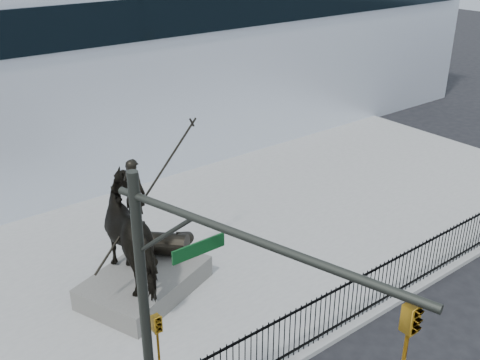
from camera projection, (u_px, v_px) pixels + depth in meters
ground at (390, 347)px, 15.09m from camera, size 120.00×120.00×0.00m
plaza at (232, 239)px, 20.08m from camera, size 30.00×12.00×0.15m
building at (72, 55)px, 27.55m from camera, size 44.00×14.00×9.00m
picket_fence at (357, 297)px, 15.61m from camera, size 22.10×0.10×1.50m
statue_plinth at (145, 282)px, 16.98m from camera, size 4.27×3.62×0.68m
equestrian_statue at (142, 231)px, 16.30m from camera, size 4.36×3.55×3.93m
traffic_signal_left at (184, 349)px, 9.19m from camera, size 1.52×4.84×7.00m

